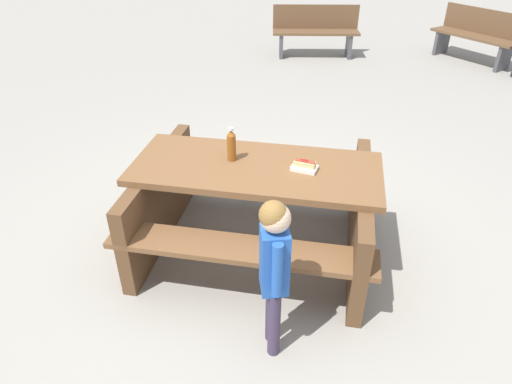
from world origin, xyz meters
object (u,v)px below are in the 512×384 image
Objects in this scene: hotdog_tray at (304,166)px; child_in_coat at (274,261)px; picnic_table at (256,201)px; soda_bottle at (231,145)px; park_bench_mid at (477,35)px; park_bench_near at (316,30)px.

child_in_coat reaches higher than hotdog_tray.
picnic_table is 8.24× the size of soda_bottle.
hotdog_tray is (0.50, -0.20, -0.09)m from soda_bottle.
soda_bottle is 0.55m from hotdog_tray.
picnic_table is 1.00m from child_in_coat.
park_bench_mid is (4.24, 5.67, -0.24)m from child_in_coat.
park_bench_near is at bearing 167.39° from park_bench_mid.
picnic_table is at bearing -106.58° from park_bench_near.
park_bench_mid is at bearing 46.16° from soda_bottle.
child_in_coat is (-0.33, -0.88, -0.09)m from hotdog_tray.
picnic_table is 10.08× the size of hotdog_tray.
hotdog_tray reaches higher than picnic_table.
park_bench_mid is (4.24, 4.70, 0.00)m from picnic_table.
park_bench_near is at bearing 71.41° from soda_bottle.
soda_bottle reaches higher than park_bench_mid.
child_in_coat is 6.47m from park_bench_near.
park_bench_mid is at bearing 53.23° from child_in_coat.
park_bench_mid is (4.41, 4.59, -0.42)m from soda_bottle.
hotdog_tray is at bearing -15.71° from picnic_table.
park_bench_near and park_bench_mid have the same top height.
soda_bottle is 0.17× the size of park_bench_mid.
hotdog_tray is at bearing -102.98° from park_bench_near.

